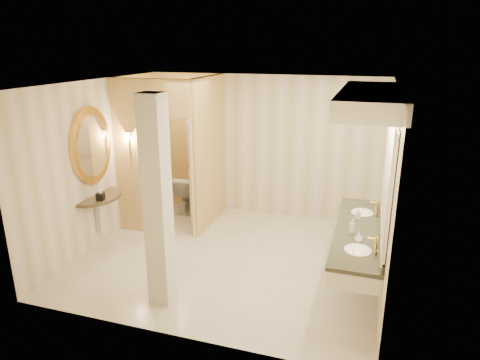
# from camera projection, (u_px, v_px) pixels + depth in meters

# --- Properties ---
(floor) EXTENTS (4.50, 4.50, 0.00)m
(floor) POSITION_uv_depth(u_px,v_px,m) (229.00, 257.00, 6.77)
(floor) COLOR beige
(floor) RESTS_ON ground
(ceiling) EXTENTS (4.50, 4.50, 0.00)m
(ceiling) POSITION_uv_depth(u_px,v_px,m) (228.00, 83.00, 5.95)
(ceiling) COLOR white
(ceiling) RESTS_ON wall_back
(wall_back) EXTENTS (4.50, 0.02, 2.70)m
(wall_back) POSITION_uv_depth(u_px,v_px,m) (263.00, 147.00, 8.18)
(wall_back) COLOR beige
(wall_back) RESTS_ON floor
(wall_front) EXTENTS (4.50, 0.02, 2.70)m
(wall_front) POSITION_uv_depth(u_px,v_px,m) (167.00, 228.00, 4.55)
(wall_front) COLOR beige
(wall_front) RESTS_ON floor
(wall_left) EXTENTS (0.02, 4.00, 2.70)m
(wall_left) POSITION_uv_depth(u_px,v_px,m) (99.00, 164.00, 7.01)
(wall_left) COLOR beige
(wall_left) RESTS_ON floor
(wall_right) EXTENTS (0.02, 4.00, 2.70)m
(wall_right) POSITION_uv_depth(u_px,v_px,m) (387.00, 191.00, 5.72)
(wall_right) COLOR beige
(wall_right) RESTS_ON floor
(toilet_closet) EXTENTS (1.50, 1.55, 2.70)m
(toilet_closet) POSITION_uv_depth(u_px,v_px,m) (186.00, 153.00, 7.56)
(toilet_closet) COLOR #D9B771
(toilet_closet) RESTS_ON floor
(wall_sconce) EXTENTS (0.14, 0.14, 0.42)m
(wall_sconce) POSITION_uv_depth(u_px,v_px,m) (129.00, 137.00, 7.19)
(wall_sconce) COLOR gold
(wall_sconce) RESTS_ON toilet_closet
(vanity) EXTENTS (0.75, 2.52, 2.09)m
(vanity) POSITION_uv_depth(u_px,v_px,m) (368.00, 175.00, 5.45)
(vanity) COLOR beige
(vanity) RESTS_ON floor
(console_shelf) EXTENTS (0.95, 0.95, 1.92)m
(console_shelf) POSITION_uv_depth(u_px,v_px,m) (93.00, 168.00, 6.81)
(console_shelf) COLOR black
(console_shelf) RESTS_ON floor
(pillar) EXTENTS (0.28, 0.28, 2.70)m
(pillar) POSITION_uv_depth(u_px,v_px,m) (158.00, 204.00, 5.25)
(pillar) COLOR beige
(pillar) RESTS_ON floor
(tissue_box) EXTENTS (0.14, 0.14, 0.11)m
(tissue_box) POSITION_uv_depth(u_px,v_px,m) (100.00, 196.00, 6.73)
(tissue_box) COLOR black
(tissue_box) RESTS_ON console_shelf
(toilet) EXTENTS (0.45, 0.74, 0.73)m
(toilet) POSITION_uv_depth(u_px,v_px,m) (186.00, 193.00, 8.58)
(toilet) COLOR white
(toilet) RESTS_ON floor
(soap_bottle_a) EXTENTS (0.08, 0.08, 0.15)m
(soap_bottle_a) POSITION_uv_depth(u_px,v_px,m) (358.00, 214.00, 6.01)
(soap_bottle_a) COLOR beige
(soap_bottle_a) RESTS_ON vanity
(soap_bottle_b) EXTENTS (0.10, 0.10, 0.12)m
(soap_bottle_b) POSITION_uv_depth(u_px,v_px,m) (359.00, 237.00, 5.29)
(soap_bottle_b) COLOR silver
(soap_bottle_b) RESTS_ON vanity
(soap_bottle_c) EXTENTS (0.09, 0.09, 0.19)m
(soap_bottle_c) POSITION_uv_depth(u_px,v_px,m) (352.00, 226.00, 5.53)
(soap_bottle_c) COLOR #C6B28C
(soap_bottle_c) RESTS_ON vanity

